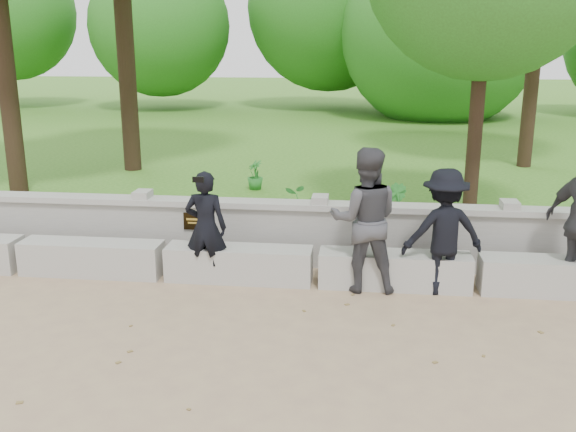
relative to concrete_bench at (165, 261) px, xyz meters
name	(u,v)px	position (x,y,z in m)	size (l,w,h in m)	color
ground	(111,341)	(0.00, -1.90, -0.22)	(80.00, 80.00, 0.00)	tan
lawn	(282,137)	(0.00, 12.10, -0.10)	(40.00, 22.00, 0.25)	#316318
concrete_bench	(165,261)	(0.00, 0.00, 0.00)	(11.90, 0.45, 0.45)	#A8A59E
parapet_wall	(179,229)	(0.00, 0.70, 0.24)	(12.50, 0.35, 0.90)	#9E9B95
man_main	(206,227)	(0.60, -0.10, 0.51)	(0.55, 0.49, 1.47)	black
visitor_left	(365,220)	(2.61, -0.10, 0.68)	(0.91, 0.73, 1.80)	#3E3E43
visitor_mid	(444,232)	(3.57, -0.10, 0.56)	(1.11, 0.79, 1.56)	black
shrub_b	(396,205)	(3.10, 2.00, 0.35)	(0.36, 0.29, 0.65)	#277327
shrub_c	(305,212)	(1.73, 1.40, 0.36)	(0.60, 0.52, 0.67)	#277327
shrub_d	(255,175)	(0.50, 4.24, 0.31)	(0.32, 0.28, 0.57)	#277327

